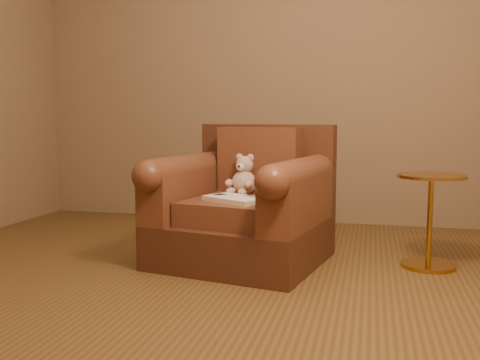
# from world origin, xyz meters

# --- Properties ---
(floor) EXTENTS (4.00, 4.00, 0.00)m
(floor) POSITION_xyz_m (0.00, 0.00, 0.00)
(floor) COLOR brown
(floor) RESTS_ON ground
(armchair) EXTENTS (1.10, 1.07, 0.85)m
(armchair) POSITION_xyz_m (0.19, 0.63, 0.33)
(armchair) COLOR #472517
(armchair) RESTS_ON floor
(teddy_bear) EXTENTS (0.19, 0.22, 0.27)m
(teddy_bear) POSITION_xyz_m (0.15, 0.71, 0.51)
(teddy_bear) COLOR tan
(teddy_bear) RESTS_ON armchair
(guidebook) EXTENTS (0.41, 0.36, 0.03)m
(guidebook) POSITION_xyz_m (0.18, 0.43, 0.42)
(guidebook) COLOR beige
(guidebook) RESTS_ON armchair
(side_table) EXTENTS (0.40, 0.40, 0.56)m
(side_table) POSITION_xyz_m (1.30, 0.74, 0.30)
(side_table) COLOR #B88432
(side_table) RESTS_ON floor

